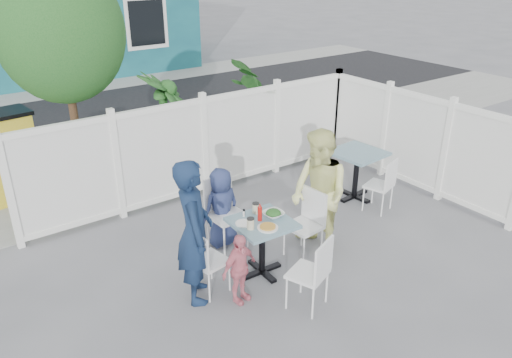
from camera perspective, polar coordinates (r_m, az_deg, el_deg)
ground at (r=6.56m, az=4.43°, el=-9.19°), size 80.00×80.00×0.00m
near_sidewalk at (r=9.42m, az=-10.53°, el=1.46°), size 24.00×2.60×0.01m
street at (r=12.69m, az=-17.95°, el=6.74°), size 24.00×5.00×0.01m
far_sidewalk at (r=15.58m, az=-21.75°, el=9.38°), size 24.00×1.60×0.01m
fence_back at (r=8.01m, az=-5.90°, el=3.58°), size 5.86×0.08×1.60m
fence_right at (r=8.59m, az=17.55°, el=3.99°), size 0.08×3.66×1.60m
tree at (r=7.75m, az=-21.39°, el=15.22°), size 1.80×1.62×3.59m
utility_cabinet at (r=8.71m, az=-26.33°, el=2.14°), size 0.80×0.62×1.38m
potted_shrub_a at (r=8.42m, az=-10.13°, el=5.53°), size 1.41×1.41×1.89m
potted_shrub_b at (r=9.38m, az=1.78°, el=7.89°), size 2.06×2.17×1.89m
main_table at (r=6.01m, az=0.70°, el=-6.23°), size 0.71×0.71×0.72m
spare_table at (r=8.01m, az=11.47°, el=1.89°), size 0.81×0.81×0.79m
chair_left at (r=5.73m, az=-5.91°, el=-8.90°), size 0.42×0.44×0.84m
chair_right at (r=6.43m, az=5.95°, el=-4.53°), size 0.43×0.45×0.90m
chair_back at (r=6.59m, az=-3.75°, el=-3.22°), size 0.47×0.46×0.98m
chair_near at (r=5.51m, az=6.67°, el=-10.21°), size 0.51×0.51×0.88m
chair_spare at (r=7.71m, az=14.40°, el=-0.33°), size 0.47×0.46×0.84m
man at (r=5.52m, az=-7.07°, el=-6.02°), size 0.63×0.73×1.70m
woman at (r=6.37m, az=7.22°, el=-1.72°), size 0.73×0.88×1.68m
boy at (r=6.62m, az=-3.97°, el=-3.27°), size 0.56×0.38×1.10m
toddler at (r=5.63m, az=-1.93°, el=-10.22°), size 0.53×0.31×0.86m
plate_main at (r=5.79m, az=1.35°, el=-5.58°), size 0.25×0.25×0.02m
plate_side at (r=5.88m, az=-1.40°, el=-5.09°), size 0.20×0.20×0.01m
salad_bowl at (r=6.03m, az=2.00°, el=-4.04°), size 0.25×0.25×0.06m
coffee_cup_a at (r=5.75m, az=-0.63°, el=-5.16°), size 0.08×0.08×0.13m
coffee_cup_b at (r=6.09m, az=-0.03°, el=-3.38°), size 0.08×0.08×0.12m
ketchup_bottle at (r=5.91m, az=0.44°, el=-4.00°), size 0.06×0.06×0.18m
salt_shaker at (r=6.02m, az=-1.41°, el=-4.04°), size 0.03×0.03×0.06m
pepper_shaker at (r=6.06m, az=-1.39°, el=-3.79°), size 0.03×0.03×0.07m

